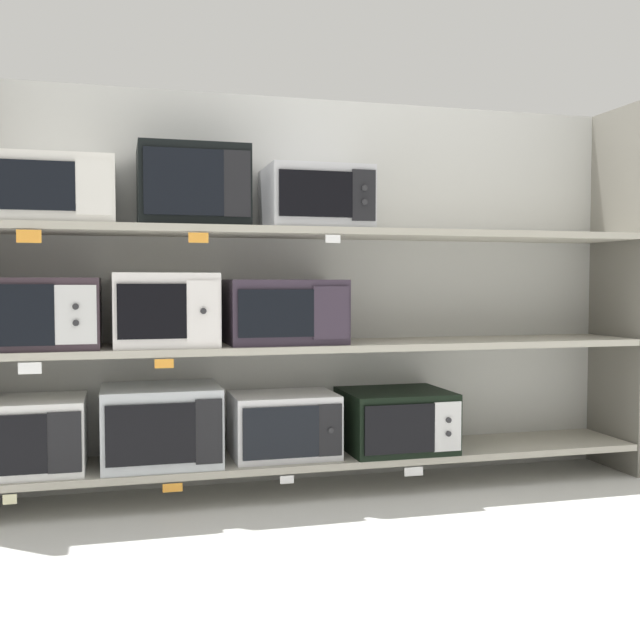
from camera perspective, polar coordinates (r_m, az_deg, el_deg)
The scene contains 25 objects.
ground at distance 2.55m, azimuth 6.11°, elevation -18.60°, with size 6.99×6.00×0.02m, color silver.
back_panel at distance 3.55m, azimuth -0.93°, elevation 2.25°, with size 3.19×0.04×1.77m, color #B2B2AD.
upright_right at distance 4.01m, azimuth 21.61°, elevation 2.12°, with size 0.05×0.41×1.77m, color #68645B.
shelf_0 at distance 3.42m, azimuth 0.00°, elevation -10.31°, with size 2.99×0.41×0.03m, color #ADA899.
microwave_0 at distance 3.29m, azimuth -21.12°, elevation -8.12°, with size 0.44×0.38×0.30m.
microwave_1 at distance 3.27m, azimuth -11.93°, elevation -7.76°, with size 0.49×0.40×0.33m.
microwave_2 at distance 3.35m, azimuth -2.75°, elevation -7.92°, with size 0.45×0.34×0.28m.
microwave_3 at distance 3.49m, azimuth 5.73°, elevation -7.53°, with size 0.47×0.43×0.27m.
price_tag_0 at distance 3.15m, azimuth -22.38°, elevation -12.42°, with size 0.05×0.00×0.04m, color beige.
price_tag_1 at distance 3.13m, azimuth -11.07°, elevation -12.33°, with size 0.08×0.00×0.03m, color orange.
price_tag_2 at distance 3.19m, azimuth -2.51°, elevation -11.96°, with size 0.06×0.00×0.03m, color white.
price_tag_3 at distance 3.35m, azimuth 7.09°, elevation -11.29°, with size 0.09×0.00×0.04m, color white.
shelf_1 at distance 3.34m, azimuth 0.00°, elevation -1.97°, with size 2.99×0.41×0.03m, color #ADA899.
microwave_4 at distance 3.23m, azimuth -20.71°, elevation 0.48°, with size 0.50×0.39×0.29m.
microwave_5 at distance 3.22m, azimuth -11.62°, elevation 0.78°, with size 0.42×0.39×0.30m.
microwave_6 at distance 3.29m, azimuth -2.71°, elevation 0.64°, with size 0.50×0.36×0.28m.
price_tag_4 at distance 3.05m, azimuth -21.07°, elevation -3.42°, with size 0.08×0.00×0.04m, color white.
price_tag_5 at distance 3.03m, azimuth -11.69°, elevation -3.24°, with size 0.07×0.00×0.04m, color orange.
shelf_2 at distance 3.34m, azimuth 0.00°, elevation 6.58°, with size 2.99×0.41×0.03m, color #ADA899.
microwave_7 at distance 3.25m, azimuth -20.28°, elevation 9.12°, with size 0.57×0.38×0.27m.
microwave_8 at distance 3.25m, azimuth -9.61°, elevation 9.84°, with size 0.45×0.36×0.33m.
microwave_9 at distance 3.34m, azimuth -0.34°, elevation 9.13°, with size 0.44×0.39×0.27m.
price_tag_6 at distance 3.03m, azimuth -21.13°, elevation 5.92°, with size 0.09×0.00×0.05m, color orange.
price_tag_7 at distance 3.03m, azimuth -9.17°, elevation 6.16°, with size 0.08×0.00×0.04m, color orange.
price_tag_8 at distance 3.13m, azimuth 0.90°, elevation 6.15°, with size 0.06×0.00×0.03m, color white.
Camera 1 is at (-0.86, -3.22, 0.92)m, focal length 42.37 mm.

